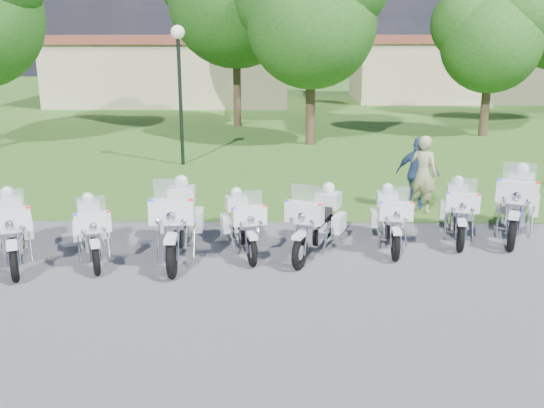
{
  "coord_description": "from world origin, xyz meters",
  "views": [
    {
      "loc": [
        0.75,
        -10.35,
        4.22
      ],
      "look_at": [
        0.55,
        1.2,
        0.95
      ],
      "focal_mm": 40.0,
      "sensor_mm": 36.0,
      "label": 1
    }
  ],
  "objects_px": {
    "motorcycle_2": "(178,220)",
    "motorcycle_0": "(11,229)",
    "motorcycle_5": "(390,218)",
    "lamp_post": "(179,61)",
    "motorcycle_6": "(459,210)",
    "bystander_c": "(417,174)",
    "bystander_a": "(423,174)",
    "motorcycle_1": "(92,230)",
    "motorcycle_3": "(243,222)",
    "motorcycle_7": "(517,202)",
    "motorcycle_4": "(317,221)"
  },
  "relations": [
    {
      "from": "motorcycle_2",
      "to": "motorcycle_0",
      "type": "bearing_deg",
      "value": 4.13
    },
    {
      "from": "motorcycle_5",
      "to": "lamp_post",
      "type": "distance_m",
      "value": 9.97
    },
    {
      "from": "motorcycle_6",
      "to": "bystander_c",
      "type": "xyz_separation_m",
      "value": [
        -0.42,
        2.2,
        0.28
      ]
    },
    {
      "from": "bystander_a",
      "to": "motorcycle_6",
      "type": "bearing_deg",
      "value": 139.43
    },
    {
      "from": "motorcycle_1",
      "to": "bystander_c",
      "type": "height_order",
      "value": "bystander_c"
    },
    {
      "from": "motorcycle_3",
      "to": "bystander_c",
      "type": "xyz_separation_m",
      "value": [
        4.11,
        3.09,
        0.3
      ]
    },
    {
      "from": "motorcycle_3",
      "to": "bystander_c",
      "type": "relative_size",
      "value": 1.15
    },
    {
      "from": "motorcycle_6",
      "to": "motorcycle_7",
      "type": "relative_size",
      "value": 0.87
    },
    {
      "from": "motorcycle_2",
      "to": "motorcycle_1",
      "type": "bearing_deg",
      "value": 2.47
    },
    {
      "from": "motorcycle_2",
      "to": "bystander_c",
      "type": "relative_size",
      "value": 1.47
    },
    {
      "from": "motorcycle_5",
      "to": "bystander_c",
      "type": "relative_size",
      "value": 1.18
    },
    {
      "from": "motorcycle_7",
      "to": "bystander_c",
      "type": "bearing_deg",
      "value": -26.28
    },
    {
      "from": "motorcycle_2",
      "to": "lamp_post",
      "type": "height_order",
      "value": "lamp_post"
    },
    {
      "from": "motorcycle_2",
      "to": "motorcycle_7",
      "type": "bearing_deg",
      "value": -171.81
    },
    {
      "from": "motorcycle_0",
      "to": "motorcycle_5",
      "type": "distance_m",
      "value": 7.39
    },
    {
      "from": "motorcycle_0",
      "to": "motorcycle_6",
      "type": "relative_size",
      "value": 1.04
    },
    {
      "from": "motorcycle_3",
      "to": "lamp_post",
      "type": "relative_size",
      "value": 0.46
    },
    {
      "from": "motorcycle_0",
      "to": "motorcycle_2",
      "type": "bearing_deg",
      "value": 163.04
    },
    {
      "from": "motorcycle_2",
      "to": "motorcycle_5",
      "type": "height_order",
      "value": "motorcycle_2"
    },
    {
      "from": "motorcycle_3",
      "to": "bystander_a",
      "type": "height_order",
      "value": "bystander_a"
    },
    {
      "from": "motorcycle_1",
      "to": "motorcycle_4",
      "type": "bearing_deg",
      "value": 165.09
    },
    {
      "from": "motorcycle_2",
      "to": "bystander_c",
      "type": "bearing_deg",
      "value": -150.38
    },
    {
      "from": "bystander_c",
      "to": "motorcycle_3",
      "type": "bearing_deg",
      "value": 58.7
    },
    {
      "from": "motorcycle_7",
      "to": "motorcycle_2",
      "type": "bearing_deg",
      "value": 34.9
    },
    {
      "from": "motorcycle_4",
      "to": "motorcycle_1",
      "type": "bearing_deg",
      "value": 27.26
    },
    {
      "from": "motorcycle_0",
      "to": "motorcycle_4",
      "type": "distance_m",
      "value": 5.82
    },
    {
      "from": "motorcycle_2",
      "to": "motorcycle_3",
      "type": "xyz_separation_m",
      "value": [
        1.23,
        0.35,
        -0.15
      ]
    },
    {
      "from": "bystander_c",
      "to": "bystander_a",
      "type": "bearing_deg",
      "value": 129.22
    },
    {
      "from": "bystander_a",
      "to": "motorcycle_0",
      "type": "bearing_deg",
      "value": 62.43
    },
    {
      "from": "motorcycle_4",
      "to": "motorcycle_6",
      "type": "relative_size",
      "value": 1.03
    },
    {
      "from": "motorcycle_7",
      "to": "lamp_post",
      "type": "relative_size",
      "value": 0.55
    },
    {
      "from": "motorcycle_1",
      "to": "motorcycle_5",
      "type": "height_order",
      "value": "motorcycle_1"
    },
    {
      "from": "motorcycle_1",
      "to": "bystander_a",
      "type": "relative_size",
      "value": 1.08
    },
    {
      "from": "motorcycle_6",
      "to": "bystander_a",
      "type": "relative_size",
      "value": 1.15
    },
    {
      "from": "motorcycle_2",
      "to": "motorcycle_5",
      "type": "distance_m",
      "value": 4.28
    },
    {
      "from": "motorcycle_1",
      "to": "motorcycle_4",
      "type": "height_order",
      "value": "motorcycle_4"
    },
    {
      "from": "lamp_post",
      "to": "bystander_c",
      "type": "bearing_deg",
      "value": -37.58
    },
    {
      "from": "motorcycle_1",
      "to": "bystander_a",
      "type": "distance_m",
      "value": 7.82
    },
    {
      "from": "motorcycle_1",
      "to": "motorcycle_7",
      "type": "xyz_separation_m",
      "value": [
        8.68,
        1.58,
        0.14
      ]
    },
    {
      "from": "motorcycle_1",
      "to": "motorcycle_7",
      "type": "bearing_deg",
      "value": 169.81
    },
    {
      "from": "motorcycle_2",
      "to": "motorcycle_6",
      "type": "xyz_separation_m",
      "value": [
        5.76,
        1.24,
        -0.12
      ]
    },
    {
      "from": "motorcycle_5",
      "to": "bystander_a",
      "type": "relative_size",
      "value": 1.12
    },
    {
      "from": "bystander_a",
      "to": "motorcycle_2",
      "type": "bearing_deg",
      "value": 70.02
    },
    {
      "from": "motorcycle_0",
      "to": "motorcycle_3",
      "type": "distance_m",
      "value": 4.38
    },
    {
      "from": "motorcycle_0",
      "to": "motorcycle_6",
      "type": "distance_m",
      "value": 8.99
    },
    {
      "from": "motorcycle_5",
      "to": "motorcycle_3",
      "type": "bearing_deg",
      "value": 9.22
    },
    {
      "from": "lamp_post",
      "to": "motorcycle_7",
      "type": "bearing_deg",
      "value": -40.51
    },
    {
      "from": "motorcycle_4",
      "to": "bystander_a",
      "type": "relative_size",
      "value": 1.18
    },
    {
      "from": "motorcycle_7",
      "to": "motorcycle_1",
      "type": "bearing_deg",
      "value": 33.84
    },
    {
      "from": "motorcycle_3",
      "to": "motorcycle_5",
      "type": "height_order",
      "value": "motorcycle_5"
    }
  ]
}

